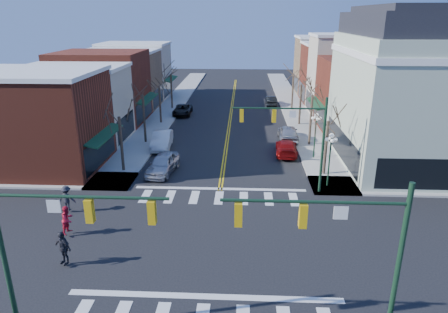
# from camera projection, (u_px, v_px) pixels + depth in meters

# --- Properties ---
(ground) EXTENTS (160.00, 160.00, 0.00)m
(ground) POSITION_uv_depth(u_px,v_px,m) (212.00, 244.00, 23.13)
(ground) COLOR black
(ground) RESTS_ON ground
(sidewalk_left) EXTENTS (3.50, 70.00, 0.15)m
(sidewalk_left) POSITION_uv_depth(u_px,v_px,m) (145.00, 139.00, 42.34)
(sidewalk_left) COLOR #9E9B93
(sidewalk_left) RESTS_ON ground
(sidewalk_right) EXTENTS (3.50, 70.00, 0.15)m
(sidewalk_right) POSITION_uv_depth(u_px,v_px,m) (311.00, 142.00, 41.53)
(sidewalk_right) COLOR #9E9B93
(sidewalk_right) RESTS_ON ground
(bldg_left_brick_a) EXTENTS (10.00, 8.50, 8.00)m
(bldg_left_brick_a) POSITION_uv_depth(u_px,v_px,m) (39.00, 122.00, 33.58)
(bldg_left_brick_a) COLOR maroon
(bldg_left_brick_a) RESTS_ON ground
(bldg_left_stucco_a) EXTENTS (10.00, 7.00, 7.50)m
(bldg_left_stucco_a) POSITION_uv_depth(u_px,v_px,m) (76.00, 106.00, 40.96)
(bldg_left_stucco_a) COLOR #B9AE99
(bldg_left_stucco_a) RESTS_ON ground
(bldg_left_brick_b) EXTENTS (10.00, 9.00, 8.50)m
(bldg_left_brick_b) POSITION_uv_depth(u_px,v_px,m) (102.00, 88.00, 48.32)
(bldg_left_brick_b) COLOR maroon
(bldg_left_brick_b) RESTS_ON ground
(bldg_left_tan) EXTENTS (10.00, 7.50, 7.80)m
(bldg_left_tan) POSITION_uv_depth(u_px,v_px,m) (122.00, 80.00, 56.21)
(bldg_left_tan) COLOR #987754
(bldg_left_tan) RESTS_ON ground
(bldg_left_stucco_b) EXTENTS (10.00, 8.00, 8.20)m
(bldg_left_stucco_b) POSITION_uv_depth(u_px,v_px,m) (136.00, 71.00, 63.43)
(bldg_left_stucco_b) COLOR #B9AE99
(bldg_left_stucco_b) RESTS_ON ground
(bldg_right_brick_a) EXTENTS (10.00, 8.50, 8.00)m
(bldg_right_brick_a) POSITION_uv_depth(u_px,v_px,m) (365.00, 95.00, 45.31)
(bldg_right_brick_a) COLOR maroon
(bldg_right_brick_a) RESTS_ON ground
(bldg_right_stucco) EXTENTS (10.00, 7.00, 10.00)m
(bldg_right_stucco) POSITION_uv_depth(u_px,v_px,m) (349.00, 76.00, 52.28)
(bldg_right_stucco) COLOR #B9AE99
(bldg_right_stucco) RESTS_ON ground
(bldg_right_brick_b) EXTENTS (10.00, 8.00, 8.50)m
(bldg_right_brick_b) POSITION_uv_depth(u_px,v_px,m) (337.00, 74.00, 59.59)
(bldg_right_brick_b) COLOR maroon
(bldg_right_brick_b) RESTS_ON ground
(bldg_right_tan) EXTENTS (10.00, 8.00, 9.00)m
(bldg_right_tan) POSITION_uv_depth(u_px,v_px,m) (326.00, 66.00, 67.04)
(bldg_right_tan) COLOR #987754
(bldg_right_tan) RESTS_ON ground
(victorian_corner) EXTENTS (12.25, 14.25, 13.30)m
(victorian_corner) POSITION_uv_depth(u_px,v_px,m) (419.00, 89.00, 33.79)
(victorian_corner) COLOR #A9B89F
(victorian_corner) RESTS_ON ground
(traffic_mast_near_left) EXTENTS (6.60, 0.28, 7.20)m
(traffic_mast_near_left) POSITION_uv_depth(u_px,v_px,m) (48.00, 237.00, 14.85)
(traffic_mast_near_left) COLOR #14331E
(traffic_mast_near_left) RESTS_ON ground
(traffic_mast_near_right) EXTENTS (6.60, 0.28, 7.20)m
(traffic_mast_near_right) POSITION_uv_depth(u_px,v_px,m) (349.00, 245.00, 14.33)
(traffic_mast_near_right) COLOR #14331E
(traffic_mast_near_right) RESTS_ON ground
(traffic_mast_far_right) EXTENTS (6.60, 0.28, 7.20)m
(traffic_mast_far_right) POSITION_uv_depth(u_px,v_px,m) (298.00, 132.00, 28.27)
(traffic_mast_far_right) COLOR #14331E
(traffic_mast_far_right) RESTS_ON ground
(lamppost_corner) EXTENTS (0.36, 0.36, 4.33)m
(lamppost_corner) POSITION_uv_depth(u_px,v_px,m) (330.00, 151.00, 29.76)
(lamppost_corner) COLOR #14331E
(lamppost_corner) RESTS_ON ground
(lamppost_midblock) EXTENTS (0.36, 0.36, 4.33)m
(lamppost_midblock) POSITION_uv_depth(u_px,v_px,m) (316.00, 128.00, 35.88)
(lamppost_midblock) COLOR #14331E
(lamppost_midblock) RESTS_ON ground
(tree_left_a) EXTENTS (0.24, 0.24, 4.76)m
(tree_left_a) POSITION_uv_depth(u_px,v_px,m) (121.00, 145.00, 33.08)
(tree_left_a) COLOR #382B21
(tree_left_a) RESTS_ON ground
(tree_left_b) EXTENTS (0.24, 0.24, 5.04)m
(tree_left_b) POSITION_uv_depth(u_px,v_px,m) (144.00, 119.00, 40.57)
(tree_left_b) COLOR #382B21
(tree_left_b) RESTS_ON ground
(tree_left_c) EXTENTS (0.24, 0.24, 4.55)m
(tree_left_c) POSITION_uv_depth(u_px,v_px,m) (160.00, 105.00, 48.18)
(tree_left_c) COLOR #382B21
(tree_left_c) RESTS_ON ground
(tree_left_d) EXTENTS (0.24, 0.24, 4.90)m
(tree_left_d) POSITION_uv_depth(u_px,v_px,m) (172.00, 92.00, 55.65)
(tree_left_d) COLOR #382B21
(tree_left_d) RESTS_ON ground
(tree_right_a) EXTENTS (0.24, 0.24, 4.62)m
(tree_right_a) POSITION_uv_depth(u_px,v_px,m) (326.00, 149.00, 32.32)
(tree_right_a) COLOR #382B21
(tree_right_a) RESTS_ON ground
(tree_right_b) EXTENTS (0.24, 0.24, 5.18)m
(tree_right_b) POSITION_uv_depth(u_px,v_px,m) (311.00, 121.00, 39.76)
(tree_right_b) COLOR #382B21
(tree_right_b) RESTS_ON ground
(tree_right_c) EXTENTS (0.24, 0.24, 4.83)m
(tree_right_c) POSITION_uv_depth(u_px,v_px,m) (300.00, 105.00, 47.35)
(tree_right_c) COLOR #382B21
(tree_right_c) RESTS_ON ground
(tree_right_d) EXTENTS (0.24, 0.24, 4.97)m
(tree_right_d) POSITION_uv_depth(u_px,v_px,m) (293.00, 93.00, 54.86)
(tree_right_d) COLOR #382B21
(tree_right_d) RESTS_ON ground
(car_left_near) EXTENTS (2.52, 4.98, 1.63)m
(car_left_near) POSITION_uv_depth(u_px,v_px,m) (163.00, 164.00, 33.31)
(car_left_near) COLOR #B1B0B5
(car_left_near) RESTS_ON ground
(car_left_mid) EXTENTS (2.12, 5.16, 1.66)m
(car_left_mid) POSITION_uv_depth(u_px,v_px,m) (162.00, 140.00, 39.63)
(car_left_mid) COLOR silver
(car_left_mid) RESTS_ON ground
(car_left_far) EXTENTS (2.27, 4.85, 1.34)m
(car_left_far) POSITION_uv_depth(u_px,v_px,m) (183.00, 110.00, 52.92)
(car_left_far) COLOR black
(car_left_far) RESTS_ON ground
(car_right_near) EXTENTS (2.25, 4.90, 1.39)m
(car_right_near) POSITION_uv_depth(u_px,v_px,m) (286.00, 147.00, 37.81)
(car_right_near) COLOR maroon
(car_right_near) RESTS_ON ground
(car_right_mid) EXTENTS (2.07, 4.99, 1.69)m
(car_right_mid) POSITION_uv_depth(u_px,v_px,m) (288.00, 133.00, 41.84)
(car_right_mid) COLOR #A2A1A6
(car_right_mid) RESTS_ON ground
(car_right_far) EXTENTS (1.56, 4.20, 1.37)m
(car_right_far) POSITION_uv_depth(u_px,v_px,m) (271.00, 101.00, 58.55)
(car_right_far) COLOR black
(car_right_far) RESTS_ON ground
(pedestrian_red_b) EXTENTS (0.83, 0.97, 1.75)m
(pedestrian_red_b) POSITION_uv_depth(u_px,v_px,m) (68.00, 220.00, 23.76)
(pedestrian_red_b) COLOR red
(pedestrian_red_b) RESTS_ON sidewalk_left
(pedestrian_dark_a) EXTENTS (1.19, 0.92, 1.89)m
(pedestrian_dark_a) POSITION_uv_depth(u_px,v_px,m) (63.00, 248.00, 20.77)
(pedestrian_dark_a) COLOR #212129
(pedestrian_dark_a) RESTS_ON sidewalk_left
(pedestrian_dark_b) EXTENTS (1.18, 0.75, 1.74)m
(pedestrian_dark_b) POSITION_uv_depth(u_px,v_px,m) (67.00, 198.00, 26.57)
(pedestrian_dark_b) COLOR black
(pedestrian_dark_b) RESTS_ON sidewalk_left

